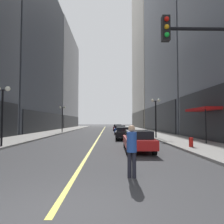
% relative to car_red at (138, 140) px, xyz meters
% --- Properties ---
extents(ground_plane, '(200.00, 200.00, 0.00)m').
position_rel_car_red_xyz_m(ground_plane, '(-3.08, 26.08, -0.72)').
color(ground_plane, '#38383A').
extents(sidewalk_left, '(4.50, 78.00, 0.15)m').
position_rel_car_red_xyz_m(sidewalk_left, '(-11.33, 26.08, -0.64)').
color(sidewalk_left, gray).
rests_on(sidewalk_left, ground).
extents(sidewalk_right, '(4.50, 78.00, 0.15)m').
position_rel_car_red_xyz_m(sidewalk_right, '(5.17, 26.08, -0.64)').
color(sidewalk_right, gray).
rests_on(sidewalk_right, ground).
extents(lane_centre_stripe, '(0.16, 70.00, 0.01)m').
position_rel_car_red_xyz_m(lane_centre_stripe, '(-3.08, 26.08, -0.72)').
color(lane_centre_stripe, '#E5D64C').
rests_on(lane_centre_stripe, ground).
extents(building_left_mid, '(13.48, 24.00, 29.88)m').
position_rel_car_red_xyz_m(building_left_mid, '(-20.22, 25.58, 14.16)').
color(building_left_mid, '#4C515B').
rests_on(building_left_mid, ground).
extents(building_left_far, '(14.94, 26.00, 30.25)m').
position_rel_car_red_xyz_m(building_left_far, '(-20.95, 51.08, 14.35)').
color(building_left_far, gray).
rests_on(building_left_far, ground).
extents(building_right_far, '(14.68, 26.00, 81.77)m').
position_rel_car_red_xyz_m(building_right_far, '(14.67, 51.08, 40.09)').
color(building_right_far, '#B7AD99').
rests_on(building_right_far, ground).
extents(storefront_awning_right, '(1.60, 4.10, 3.12)m').
position_rel_car_red_xyz_m(storefront_awning_right, '(6.61, 4.83, 2.26)').
color(storefront_awning_right, '#B21414').
rests_on(storefront_awning_right, ground).
extents(car_red, '(1.85, 4.78, 1.32)m').
position_rel_car_red_xyz_m(car_red, '(0.00, 0.00, 0.00)').
color(car_red, '#B21919').
rests_on(car_red, ground).
extents(car_black, '(2.13, 4.23, 1.32)m').
position_rel_car_red_xyz_m(car_black, '(-0.18, 8.40, -0.00)').
color(car_black, black).
rests_on(car_black, ground).
extents(car_blue, '(1.91, 4.66, 1.32)m').
position_rel_car_red_xyz_m(car_blue, '(-0.12, 17.86, -0.00)').
color(car_blue, navy).
rests_on(car_blue, ground).
extents(car_maroon, '(1.75, 4.02, 1.32)m').
position_rel_car_red_xyz_m(car_maroon, '(-0.06, 28.28, -0.00)').
color(car_maroon, maroon).
rests_on(car_maroon, ground).
extents(pedestrian_in_blue_hoodie, '(0.43, 0.43, 1.78)m').
position_rel_car_red_xyz_m(pedestrian_in_blue_hoodie, '(-1.12, -6.07, 0.32)').
color(pedestrian_in_blue_hoodie, black).
rests_on(pedestrian_in_blue_hoodie, ground).
extents(street_lamp_left_near, '(1.06, 0.36, 4.43)m').
position_rel_car_red_xyz_m(street_lamp_left_near, '(-9.48, 1.38, 2.54)').
color(street_lamp_left_near, black).
rests_on(street_lamp_left_near, ground).
extents(street_lamp_left_far, '(1.06, 0.36, 4.43)m').
position_rel_car_red_xyz_m(street_lamp_left_far, '(-9.48, 19.81, 2.54)').
color(street_lamp_left_far, black).
rests_on(street_lamp_left_far, ground).
extents(street_lamp_right_mid, '(1.06, 0.36, 4.43)m').
position_rel_car_red_xyz_m(street_lamp_right_mid, '(3.32, 8.91, 2.54)').
color(street_lamp_right_mid, black).
rests_on(street_lamp_right_mid, ground).
extents(fire_hydrant_right, '(0.28, 0.28, 0.80)m').
position_rel_car_red_xyz_m(fire_hydrant_right, '(3.82, 0.86, -0.32)').
color(fire_hydrant_right, red).
rests_on(fire_hydrant_right, ground).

